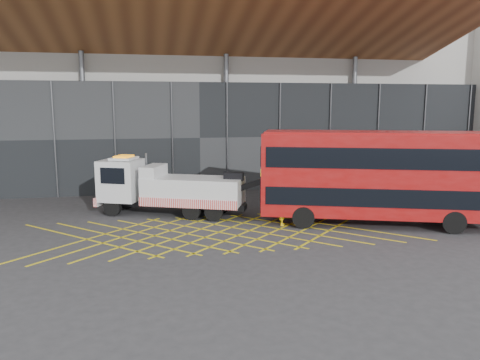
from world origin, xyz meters
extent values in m
plane|color=#2D2D30|center=(0.00, 0.00, 0.00)|extent=(120.00, 120.00, 0.00)
cube|color=gold|center=(-4.80, 0.00, 0.01)|extent=(7.16, 7.16, 0.01)
cube|color=gold|center=(-4.80, 0.00, 0.01)|extent=(7.16, 7.16, 0.01)
cube|color=gold|center=(-3.20, 0.00, 0.01)|extent=(7.16, 7.16, 0.01)
cube|color=gold|center=(-3.20, 0.00, 0.01)|extent=(7.16, 7.16, 0.01)
cube|color=gold|center=(-1.60, 0.00, 0.01)|extent=(7.16, 7.16, 0.01)
cube|color=gold|center=(-1.60, 0.00, 0.01)|extent=(7.16, 7.16, 0.01)
cube|color=gold|center=(0.00, 0.00, 0.01)|extent=(7.16, 7.16, 0.01)
cube|color=gold|center=(0.00, 0.00, 0.01)|extent=(7.16, 7.16, 0.01)
cube|color=gold|center=(1.60, 0.00, 0.01)|extent=(7.16, 7.16, 0.01)
cube|color=gold|center=(1.60, 0.00, 0.01)|extent=(7.16, 7.16, 0.01)
cube|color=gold|center=(3.20, 0.00, 0.01)|extent=(7.16, 7.16, 0.01)
cube|color=gold|center=(3.20, 0.00, 0.01)|extent=(7.16, 7.16, 0.01)
cube|color=gold|center=(4.80, 0.00, 0.01)|extent=(7.16, 7.16, 0.01)
cube|color=gold|center=(4.80, 0.00, 0.01)|extent=(7.16, 7.16, 0.01)
cube|color=gold|center=(6.40, 0.00, 0.01)|extent=(7.16, 7.16, 0.01)
cube|color=gold|center=(6.40, 0.00, 0.01)|extent=(7.16, 7.16, 0.01)
cube|color=gold|center=(8.00, 0.00, 0.01)|extent=(7.16, 7.16, 0.01)
cube|color=gold|center=(8.00, 0.00, 0.01)|extent=(7.16, 7.16, 0.01)
cube|color=#989892|center=(2.00, 19.00, 9.00)|extent=(55.00, 14.00, 18.00)
cube|color=black|center=(2.00, 11.70, 4.00)|extent=(55.00, 0.80, 8.00)
cube|color=brown|center=(0.00, 8.00, 11.50)|extent=(40.00, 11.93, 4.07)
cylinder|color=#595B60|center=(-6.00, 11.50, 5.00)|extent=(0.36, 0.36, 10.00)
cylinder|color=#595B60|center=(4.00, 11.50, 5.00)|extent=(0.36, 0.36, 10.00)
cylinder|color=#595B60|center=(14.00, 11.50, 5.00)|extent=(0.36, 0.36, 10.00)
cube|color=black|center=(-0.47, 4.32, 0.64)|extent=(8.39, 4.26, 0.32)
cube|color=silver|center=(-3.34, 5.54, 1.98)|extent=(2.93, 2.98, 2.39)
cube|color=black|center=(-4.38, 5.97, 2.39)|extent=(0.83, 1.88, 1.01)
cube|color=red|center=(-4.40, 5.99, 0.78)|extent=(1.14, 2.29, 0.51)
cube|color=orange|center=(-3.17, 5.46, 3.38)|extent=(1.19, 1.34, 0.11)
cube|color=silver|center=(0.72, 3.81, 1.52)|extent=(6.14, 4.34, 1.47)
cube|color=red|center=(0.26, 2.73, 0.96)|extent=(5.27, 2.28, 0.51)
cube|color=silver|center=(-1.48, 4.75, 2.57)|extent=(1.71, 2.39, 0.64)
cube|color=black|center=(2.92, 2.88, 2.39)|extent=(1.19, 0.85, 0.46)
cube|color=black|center=(3.76, 2.52, 1.93)|extent=(1.98, 1.08, 0.99)
cylinder|color=black|center=(-3.89, 4.72, 0.51)|extent=(1.06, 0.69, 1.01)
cylinder|color=black|center=(-3.14, 6.50, 0.51)|extent=(1.06, 0.69, 1.01)
cylinder|color=black|center=(1.69, 2.35, 0.51)|extent=(1.06, 0.69, 1.01)
cylinder|color=black|center=(2.45, 4.13, 0.51)|extent=(1.06, 0.69, 1.01)
cylinder|color=#595B60|center=(-1.88, 5.92, 2.48)|extent=(0.13, 0.13, 2.02)
cube|color=maroon|center=(10.15, -0.19, 2.74)|extent=(12.48, 6.75, 4.32)
cube|color=black|center=(10.15, -0.19, 1.72)|extent=(12.04, 6.65, 0.95)
cube|color=black|center=(10.15, -0.19, 3.73)|extent=(12.04, 6.65, 1.06)
cube|color=black|center=(4.36, 1.86, 1.78)|extent=(0.89, 2.37, 1.45)
cube|color=black|center=(4.36, 1.86, 3.73)|extent=(0.89, 2.37, 1.06)
cube|color=yellow|center=(4.35, 1.86, 2.84)|extent=(0.72, 1.89, 0.39)
cube|color=maroon|center=(10.15, -0.19, 4.93)|extent=(12.18, 6.46, 0.13)
cylinder|color=black|center=(6.05, -0.08, 0.58)|extent=(1.20, 0.70, 1.16)
cylinder|color=black|center=(6.90, 2.31, 0.58)|extent=(1.20, 0.70, 1.16)
cylinder|color=black|center=(13.08, -2.57, 0.58)|extent=(1.20, 0.70, 1.16)
cylinder|color=black|center=(13.92, -0.18, 0.58)|extent=(1.20, 0.70, 1.16)
imported|color=yellow|center=(5.17, 0.74, 0.86)|extent=(0.62, 0.73, 1.71)
camera|label=1|loc=(-1.88, -22.67, 6.36)|focal=35.00mm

